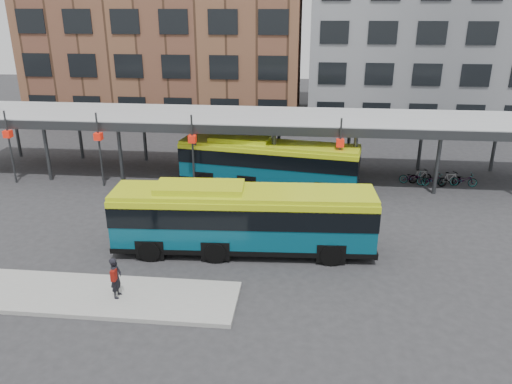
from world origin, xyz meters
name	(u,v)px	position (x,y,z in m)	size (l,w,h in m)	color
ground	(213,266)	(0.00, 0.00, 0.00)	(120.00, 120.00, 0.00)	#28282B
boarding_island	(66,294)	(-5.50, -3.00, 0.09)	(14.00, 3.00, 0.18)	gray
canopy	(246,119)	(-0.06, 12.87, 3.91)	(40.00, 6.53, 4.80)	#999B9E
building_brick	(170,4)	(-10.00, 32.00, 11.00)	(26.00, 14.00, 22.00)	brown
building_grey	(439,16)	(16.00, 32.00, 10.00)	(24.00, 14.00, 20.00)	slate
bus_front	(243,217)	(1.14, 1.68, 1.74)	(12.28, 3.28, 3.35)	#08455A
bus_rear	(268,162)	(1.58, 10.85, 1.64)	(11.64, 4.17, 3.14)	#08455A
pedestrian	(116,277)	(-3.26, -3.09, 1.04)	(0.42, 0.65, 1.70)	black
bike_rack	(437,179)	(12.49, 12.08, 0.45)	(4.97, 1.38, 0.99)	slate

